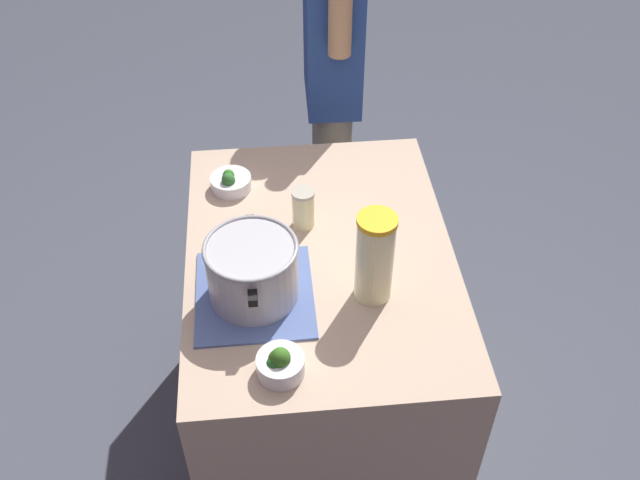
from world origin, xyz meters
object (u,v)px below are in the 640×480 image
object	(u,v)px
broccoli_bowl_center	(231,182)
person_cook	(332,81)
cooking_pot	(252,270)
broccoli_bowl_front	(280,364)
mason_jar	(303,208)
lemonade_pitcher	(375,258)

from	to	relation	value
broccoli_bowl_center	person_cook	size ratio (longest dim) A/B	0.08
cooking_pot	broccoli_bowl_front	world-z (taller)	cooking_pot
mason_jar	broccoli_bowl_center	distance (m)	0.30
lemonade_pitcher	person_cook	world-z (taller)	person_cook
mason_jar	broccoli_bowl_front	world-z (taller)	mason_jar
cooking_pot	person_cook	world-z (taller)	person_cook
mason_jar	broccoli_bowl_center	size ratio (longest dim) A/B	0.99
cooking_pot	person_cook	size ratio (longest dim) A/B	0.20
lemonade_pitcher	person_cook	distance (m)	1.09
cooking_pot	lemonade_pitcher	distance (m)	0.33
lemonade_pitcher	broccoli_bowl_front	bearing A→B (deg)	132.02
broccoli_bowl_front	person_cook	distance (m)	1.36
mason_jar	broccoli_bowl_center	bearing A→B (deg)	48.34
lemonade_pitcher	mason_jar	distance (m)	0.35
broccoli_bowl_center	person_cook	distance (m)	0.71
mason_jar	person_cook	xyz separation A→B (m)	(0.78, -0.17, -0.04)
lemonade_pitcher	broccoli_bowl_center	distance (m)	0.64
lemonade_pitcher	mason_jar	bearing A→B (deg)	28.59
broccoli_bowl_front	person_cook	bearing A→B (deg)	-11.67
lemonade_pitcher	person_cook	bearing A→B (deg)	-0.35
lemonade_pitcher	cooking_pot	bearing A→B (deg)	85.46
broccoli_bowl_center	broccoli_bowl_front	bearing A→B (deg)	-170.97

